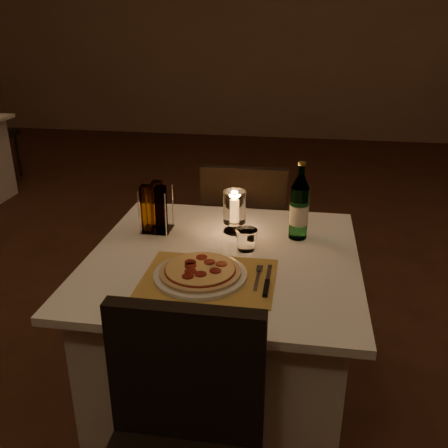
# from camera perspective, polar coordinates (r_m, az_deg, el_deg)

# --- Properties ---
(floor) EXTENTS (8.00, 10.00, 0.02)m
(floor) POSITION_cam_1_polar(r_m,az_deg,el_deg) (2.43, -1.86, -17.81)
(floor) COLOR #462416
(floor) RESTS_ON ground
(wall_back) EXTENTS (8.00, 0.02, 3.00)m
(wall_back) POSITION_cam_1_polar(r_m,az_deg,el_deg) (6.82, 6.59, 22.22)
(wall_back) COLOR #947456
(wall_back) RESTS_ON ground
(main_table) EXTENTS (1.00, 1.00, 0.74)m
(main_table) POSITION_cam_1_polar(r_m,az_deg,el_deg) (2.06, -0.09, -12.77)
(main_table) COLOR white
(main_table) RESTS_ON ground
(chair_near) EXTENTS (0.42, 0.42, 0.90)m
(chair_near) POSITION_cam_1_polar(r_m,az_deg,el_deg) (1.41, -5.19, -23.73)
(chair_near) COLOR black
(chair_near) RESTS_ON ground
(chair_far) EXTENTS (0.42, 0.42, 0.90)m
(chair_far) POSITION_cam_1_polar(r_m,az_deg,el_deg) (2.59, 2.45, -0.40)
(chair_far) COLOR black
(chair_far) RESTS_ON ground
(placemat) EXTENTS (0.45, 0.34, 0.00)m
(placemat) POSITION_cam_1_polar(r_m,az_deg,el_deg) (1.71, -1.74, -6.18)
(placemat) COLOR gold
(placemat) RESTS_ON main_table
(plate) EXTENTS (0.32, 0.32, 0.01)m
(plate) POSITION_cam_1_polar(r_m,az_deg,el_deg) (1.71, -2.73, -5.84)
(plate) COLOR white
(plate) RESTS_ON placemat
(pizza) EXTENTS (0.28, 0.28, 0.02)m
(pizza) POSITION_cam_1_polar(r_m,az_deg,el_deg) (1.71, -2.74, -5.36)
(pizza) COLOR #D8B77F
(pizza) RESTS_ON plate
(fork) EXTENTS (0.02, 0.18, 0.00)m
(fork) POSITION_cam_1_polar(r_m,az_deg,el_deg) (1.72, 3.91, -5.94)
(fork) COLOR silver
(fork) RESTS_ON placemat
(knife) EXTENTS (0.02, 0.22, 0.01)m
(knife) POSITION_cam_1_polar(r_m,az_deg,el_deg) (1.66, 4.91, -6.94)
(knife) COLOR black
(knife) RESTS_ON placemat
(tumbler) EXTENTS (0.08, 0.08, 0.08)m
(tumbler) POSITION_cam_1_polar(r_m,az_deg,el_deg) (1.90, 2.57, -1.81)
(tumbler) COLOR white
(tumbler) RESTS_ON main_table
(water_bottle) EXTENTS (0.08, 0.08, 0.31)m
(water_bottle) POSITION_cam_1_polar(r_m,az_deg,el_deg) (1.99, 8.59, 1.80)
(water_bottle) COLOR #58A36D
(water_bottle) RESTS_ON main_table
(hurricane_candle) EXTENTS (0.09, 0.09, 0.18)m
(hurricane_candle) POSITION_cam_1_polar(r_m,az_deg,el_deg) (2.03, 1.21, 1.79)
(hurricane_candle) COLOR white
(hurricane_candle) RESTS_ON main_table
(cruet_caddy) EXTENTS (0.12, 0.12, 0.21)m
(cruet_caddy) POSITION_cam_1_polar(r_m,az_deg,el_deg) (2.05, -7.84, 1.65)
(cruet_caddy) COLOR white
(cruet_caddy) RESTS_ON main_table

